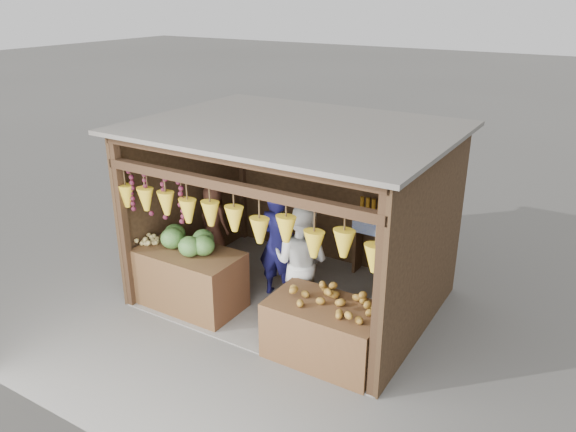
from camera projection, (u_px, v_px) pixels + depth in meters
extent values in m
plane|color=#514F49|center=(293.00, 297.00, 8.60)|extent=(80.00, 80.00, 0.00)
cube|color=slate|center=(293.00, 296.00, 8.60)|extent=(4.00, 3.00, 0.02)
cube|color=black|center=(340.00, 189.00, 9.31)|extent=(4.00, 0.06, 2.60)
cube|color=black|center=(187.00, 194.00, 9.08)|extent=(0.06, 3.00, 2.60)
cube|color=black|center=(428.00, 249.00, 7.15)|extent=(0.06, 3.00, 2.60)
cube|color=#605B54|center=(293.00, 128.00, 7.62)|extent=(4.30, 3.30, 0.06)
cube|color=black|center=(123.00, 224.00, 7.91)|extent=(0.11, 0.11, 2.60)
cube|color=black|center=(379.00, 296.00, 6.04)|extent=(0.11, 0.11, 2.60)
cube|color=black|center=(242.00, 172.00, 10.20)|extent=(0.11, 0.11, 2.60)
cube|color=black|center=(455.00, 213.00, 8.32)|extent=(0.11, 0.11, 2.60)
cube|color=black|center=(231.00, 187.00, 6.64)|extent=(4.00, 0.12, 0.12)
cube|color=black|center=(230.00, 159.00, 6.51)|extent=(4.00, 0.12, 0.12)
cube|color=#382314|center=(394.00, 220.00, 8.73)|extent=(1.25, 0.30, 0.05)
cube|color=#382314|center=(358.00, 242.00, 9.21)|extent=(0.05, 0.28, 1.05)
cube|color=#382314|center=(427.00, 258.00, 8.65)|extent=(0.05, 0.28, 1.05)
cube|color=blue|center=(389.00, 231.00, 8.65)|extent=(1.25, 0.02, 0.30)
cube|color=#502E1A|center=(190.00, 279.00, 8.21)|extent=(1.54, 0.85, 0.88)
cube|color=#4F331A|center=(326.00, 331.00, 7.04)|extent=(1.46, 0.85, 0.77)
cube|color=black|center=(215.00, 259.00, 9.52)|extent=(0.29, 0.29, 0.27)
imported|color=#141348|center=(278.00, 244.00, 8.35)|extent=(0.68, 0.50, 1.71)
imported|color=silver|center=(301.00, 262.00, 7.80)|extent=(0.87, 0.71, 1.70)
imported|color=brown|center=(213.00, 220.00, 9.25)|extent=(0.61, 0.43, 1.16)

